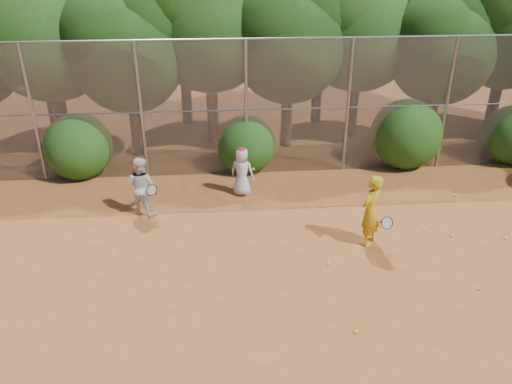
{
  "coord_description": "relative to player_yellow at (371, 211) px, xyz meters",
  "views": [
    {
      "loc": [
        -1.85,
        -7.93,
        6.41
      ],
      "look_at": [
        -1.0,
        2.5,
        1.1
      ],
      "focal_mm": 35.0,
      "sensor_mm": 36.0,
      "label": 1
    }
  ],
  "objects": [
    {
      "name": "ground",
      "position": [
        -1.57,
        -1.79,
        -0.87
      ],
      "size": [
        80.0,
        80.0,
        0.0
      ],
      "primitive_type": "plane",
      "color": "#9A4F22",
      "rests_on": "ground"
    },
    {
      "name": "fence_back",
      "position": [
        -1.69,
        4.21,
        1.18
      ],
      "size": [
        20.05,
        0.09,
        4.03
      ],
      "color": "gray",
      "rests_on": "ground"
    },
    {
      "name": "tree_1",
      "position": [
        -8.51,
        6.75,
        3.29
      ],
      "size": [
        4.64,
        4.03,
        6.35
      ],
      "color": "black",
      "rests_on": "ground"
    },
    {
      "name": "tree_2",
      "position": [
        -6.02,
        6.05,
        2.71
      ],
      "size": [
        3.99,
        3.47,
        5.47
      ],
      "color": "black",
      "rests_on": "ground"
    },
    {
      "name": "tree_3",
      "position": [
        -3.51,
        7.05,
        3.52
      ],
      "size": [
        4.89,
        4.26,
        6.7
      ],
      "color": "black",
      "rests_on": "ground"
    },
    {
      "name": "tree_4",
      "position": [
        -1.02,
        6.45,
        2.88
      ],
      "size": [
        4.19,
        3.64,
        5.73
      ],
      "color": "black",
      "rests_on": "ground"
    },
    {
      "name": "tree_5",
      "position": [
        1.48,
        7.25,
        3.17
      ],
      "size": [
        4.51,
        3.92,
        6.17
      ],
      "color": "black",
      "rests_on": "ground"
    },
    {
      "name": "tree_6",
      "position": [
        3.98,
        6.24,
        2.59
      ],
      "size": [
        3.86,
        3.36,
        5.29
      ],
      "color": "black",
      "rests_on": "ground"
    },
    {
      "name": "tree_9",
      "position": [
        -9.51,
        9.05,
        3.46
      ],
      "size": [
        4.83,
        4.2,
        6.62
      ],
      "color": "black",
      "rests_on": "ground"
    },
    {
      "name": "tree_11",
      "position": [
        0.49,
        8.85,
        3.29
      ],
      "size": [
        4.64,
        4.03,
        6.35
      ],
      "color": "black",
      "rests_on": "ground"
    },
    {
      "name": "bush_0",
      "position": [
        -7.57,
        4.51,
        0.13
      ],
      "size": [
        2.0,
        2.0,
        2.0
      ],
      "primitive_type": "sphere",
      "color": "#194310",
      "rests_on": "ground"
    },
    {
      "name": "bush_1",
      "position": [
        -2.57,
        4.51,
        0.03
      ],
      "size": [
        1.8,
        1.8,
        1.8
      ],
      "primitive_type": "sphere",
      "color": "#194310",
      "rests_on": "ground"
    },
    {
      "name": "bush_2",
      "position": [
        2.43,
        4.51,
        0.23
      ],
      "size": [
        2.2,
        2.2,
        2.2
      ],
      "primitive_type": "sphere",
      "color": "#194310",
      "rests_on": "ground"
    },
    {
      "name": "player_yellow",
      "position": [
        0.0,
        0.0,
        0.0
      ],
      "size": [
        0.89,
        0.74,
        1.75
      ],
      "rotation": [
        0.0,
        0.0,
        3.91
      ],
      "color": "gold",
      "rests_on": "ground"
    },
    {
      "name": "player_teen",
      "position": [
        -2.79,
        2.78,
        -0.18
      ],
      "size": [
        0.79,
        0.65,
        1.4
      ],
      "rotation": [
        0.0,
        0.0,
        2.76
      ],
      "color": "silver",
      "rests_on": "ground"
    },
    {
      "name": "player_white",
      "position": [
        -5.43,
        1.93,
        -0.1
      ],
      "size": [
        0.95,
        0.89,
        1.55
      ],
      "rotation": [
        0.0,
        0.0,
        2.66
      ],
      "color": "silver",
      "rests_on": "ground"
    },
    {
      "name": "ball_0",
      "position": [
        1.56,
        0.46,
        -0.84
      ],
      "size": [
        0.07,
        0.07,
        0.07
      ],
      "primitive_type": "sphere",
      "color": "yellow",
      "rests_on": "ground"
    },
    {
      "name": "ball_1",
      "position": [
        2.11,
        0.1,
        -0.84
      ],
      "size": [
        0.07,
        0.07,
        0.07
      ],
      "primitive_type": "sphere",
      "color": "yellow",
      "rests_on": "ground"
    },
    {
      "name": "ball_2",
      "position": [
        -1.05,
        -2.95,
        -0.84
      ],
      "size": [
        0.07,
        0.07,
        0.07
      ],
      "primitive_type": "sphere",
      "color": "yellow",
      "rests_on": "ground"
    },
    {
      "name": "ball_3",
      "position": [
        3.34,
        -0.12,
        -0.84
      ],
      "size": [
        0.07,
        0.07,
        0.07
      ],
      "primitive_type": "sphere",
      "color": "yellow",
      "rests_on": "ground"
    },
    {
      "name": "ball_4",
      "position": [
        -1.1,
        -0.8,
        -0.84
      ],
      "size": [
        0.07,
        0.07,
        0.07
      ],
      "primitive_type": "sphere",
      "color": "yellow",
      "rests_on": "ground"
    },
    {
      "name": "ball_5",
      "position": [
        3.12,
        2.14,
        -0.84
      ],
      "size": [
        0.07,
        0.07,
        0.07
      ],
      "primitive_type": "sphere",
      "color": "yellow",
      "rests_on": "ground"
    },
    {
      "name": "ball_6",
      "position": [
        1.79,
        -1.94,
        -0.84
      ],
      "size": [
        0.07,
        0.07,
        0.07
      ],
      "primitive_type": "sphere",
      "color": "yellow",
      "rests_on": "ground"
    }
  ]
}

